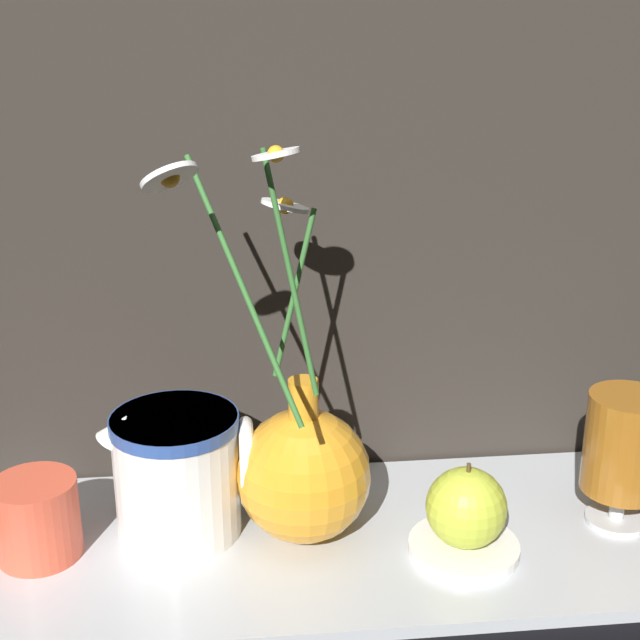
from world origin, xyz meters
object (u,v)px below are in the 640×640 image
yellow_mug (33,521)px  tea_glass (625,447)px  vase_with_flowers (303,469)px  orange_fruit (466,508)px  ceramic_pitcher (180,469)px

yellow_mug → tea_glass: (0.56, -0.00, 0.05)m
yellow_mug → tea_glass: 0.56m
vase_with_flowers → orange_fruit: bearing=-17.5°
tea_glass → orange_fruit: (-0.16, -0.03, -0.04)m
vase_with_flowers → orange_fruit: (0.15, -0.05, -0.02)m
ceramic_pitcher → vase_with_flowers: bearing=-9.2°
yellow_mug → ceramic_pitcher: size_ratio=0.60×
tea_glass → ceramic_pitcher: bearing=175.7°
vase_with_flowers → tea_glass: size_ratio=2.78×
vase_with_flowers → yellow_mug: vase_with_flowers is taller
ceramic_pitcher → yellow_mug: bearing=-166.9°
yellow_mug → ceramic_pitcher: (0.13, 0.03, 0.03)m
yellow_mug → ceramic_pitcher: bearing=13.1°
tea_glass → yellow_mug: bearing=179.9°
ceramic_pitcher → tea_glass: (0.42, -0.03, 0.02)m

